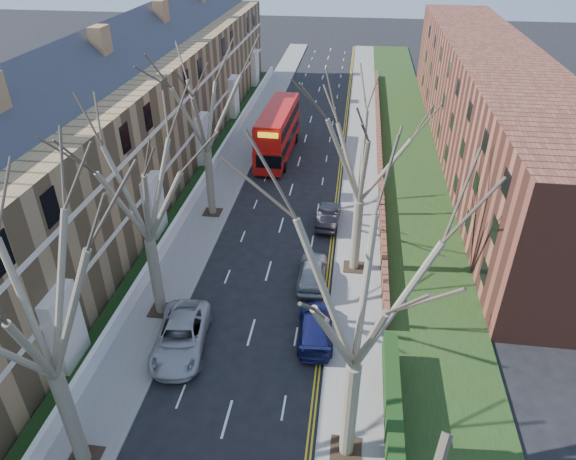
% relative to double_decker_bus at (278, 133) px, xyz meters
% --- Properties ---
extents(pavement_left, '(3.00, 102.00, 0.12)m').
position_rel_double_decker_bus_xyz_m(pavement_left, '(-3.76, -1.18, -2.24)').
color(pavement_left, slate).
rests_on(pavement_left, ground).
extents(pavement_right, '(3.00, 102.00, 0.12)m').
position_rel_double_decker_bus_xyz_m(pavement_right, '(8.24, -1.18, -2.24)').
color(pavement_right, slate).
rests_on(pavement_right, ground).
extents(terrace_left, '(9.70, 78.00, 13.60)m').
position_rel_double_decker_bus_xyz_m(terrace_left, '(-11.41, -9.18, 3.23)').
color(terrace_left, '#9B7B4F').
rests_on(terrace_left, ground).
extents(flats_right, '(13.97, 54.00, 10.00)m').
position_rel_double_decker_bus_xyz_m(flats_right, '(19.70, 2.82, 2.68)').
color(flats_right, brown).
rests_on(flats_right, ground).
extents(front_wall_left, '(0.30, 78.00, 1.00)m').
position_rel_double_decker_bus_xyz_m(front_wall_left, '(-5.41, -9.18, -1.68)').
color(front_wall_left, white).
rests_on(front_wall_left, ground).
extents(grass_verge_right, '(6.00, 102.00, 0.06)m').
position_rel_double_decker_bus_xyz_m(grass_verge_right, '(12.74, -1.18, -2.15)').
color(grass_verge_right, '#1C3212').
rests_on(grass_verge_right, ground).
extents(tree_left_mid, '(10.50, 10.50, 14.71)m').
position_rel_double_decker_bus_xyz_m(tree_left_mid, '(-3.46, -34.18, 7.26)').
color(tree_left_mid, '#655E48').
rests_on(tree_left_mid, ground).
extents(tree_left_far, '(10.15, 10.15, 14.22)m').
position_rel_double_decker_bus_xyz_m(tree_left_far, '(-3.46, -24.18, 6.94)').
color(tree_left_far, '#655E48').
rests_on(tree_left_far, ground).
extents(tree_left_dist, '(10.50, 10.50, 14.71)m').
position_rel_double_decker_bus_xyz_m(tree_left_dist, '(-3.46, -12.18, 7.26)').
color(tree_left_dist, '#655E48').
rests_on(tree_left_dist, ground).
extents(tree_right_mid, '(10.50, 10.50, 14.71)m').
position_rel_double_decker_bus_xyz_m(tree_right_mid, '(7.94, -32.18, 7.26)').
color(tree_right_mid, '#655E48').
rests_on(tree_right_mid, ground).
extents(tree_right_far, '(10.15, 10.15, 14.22)m').
position_rel_double_decker_bus_xyz_m(tree_right_far, '(7.94, -18.18, 6.94)').
color(tree_right_far, '#655E48').
rests_on(tree_right_far, ground).
extents(double_decker_bus, '(3.13, 11.27, 4.67)m').
position_rel_double_decker_bus_xyz_m(double_decker_bus, '(0.00, 0.00, 0.00)').
color(double_decker_bus, '#B5110C').
rests_on(double_decker_bus, ground).
extents(car_left_far, '(3.33, 6.07, 1.61)m').
position_rel_double_decker_bus_xyz_m(car_left_far, '(-1.32, -26.89, -1.50)').
color(car_left_far, '#AAAAB0').
rests_on(car_left_far, ground).
extents(car_right_near, '(2.27, 4.99, 1.42)m').
position_rel_double_decker_bus_xyz_m(car_right_near, '(5.94, -25.00, -1.59)').
color(car_right_near, '#161A4F').
rests_on(car_right_near, ground).
extents(car_right_mid, '(1.96, 4.64, 1.57)m').
position_rel_double_decker_bus_xyz_m(car_right_mid, '(5.27, -19.93, -1.52)').
color(car_right_mid, gray).
rests_on(car_right_mid, ground).
extents(car_right_far, '(1.78, 4.45, 1.44)m').
position_rel_double_decker_bus_xyz_m(car_right_far, '(5.82, -12.54, -1.58)').
color(car_right_far, black).
rests_on(car_right_far, ground).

